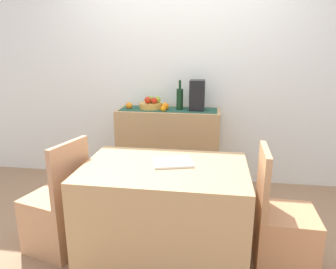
% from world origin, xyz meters
% --- Properties ---
extents(ground_plane, '(6.40, 6.40, 0.02)m').
position_xyz_m(ground_plane, '(0.00, 0.00, -0.01)').
color(ground_plane, '#9A7657').
rests_on(ground_plane, ground).
extents(room_wall_rear, '(6.40, 0.06, 2.70)m').
position_xyz_m(room_wall_rear, '(0.00, 1.18, 1.35)').
color(room_wall_rear, white).
rests_on(room_wall_rear, ground).
extents(sideboard_console, '(1.12, 0.42, 0.89)m').
position_xyz_m(sideboard_console, '(-0.10, 0.92, 0.45)').
color(sideboard_console, tan).
rests_on(sideboard_console, ground).
extents(table_runner, '(1.06, 0.32, 0.01)m').
position_xyz_m(table_runner, '(-0.10, 0.92, 0.90)').
color(table_runner, '#24503F').
rests_on(table_runner, sideboard_console).
extents(fruit_bowl, '(0.26, 0.26, 0.06)m').
position_xyz_m(fruit_bowl, '(-0.30, 0.92, 0.93)').
color(fruit_bowl, gold).
rests_on(fruit_bowl, table_runner).
extents(apple_front, '(0.07, 0.07, 0.07)m').
position_xyz_m(apple_front, '(-0.33, 0.88, 1.00)').
color(apple_front, red).
rests_on(apple_front, fruit_bowl).
extents(apple_left, '(0.07, 0.07, 0.07)m').
position_xyz_m(apple_left, '(-0.23, 0.95, 1.00)').
color(apple_left, '#91B236').
rests_on(apple_left, fruit_bowl).
extents(apple_rear, '(0.07, 0.07, 0.07)m').
position_xyz_m(apple_rear, '(-0.31, 0.95, 1.00)').
color(apple_rear, olive).
rests_on(apple_rear, fruit_bowl).
extents(apple_center, '(0.07, 0.07, 0.07)m').
position_xyz_m(apple_center, '(-0.26, 0.88, 1.00)').
color(apple_center, red).
rests_on(apple_center, fruit_bowl).
extents(wine_bottle, '(0.07, 0.07, 0.32)m').
position_xyz_m(wine_bottle, '(0.02, 0.92, 1.02)').
color(wine_bottle, '#12331A').
rests_on(wine_bottle, sideboard_console).
extents(coffee_maker, '(0.16, 0.18, 0.33)m').
position_xyz_m(coffee_maker, '(0.21, 0.92, 1.06)').
color(coffee_maker, black).
rests_on(coffee_maker, sideboard_console).
extents(orange_loose_far, '(0.08, 0.08, 0.08)m').
position_xyz_m(orange_loose_far, '(-0.54, 0.89, 0.93)').
color(orange_loose_far, orange).
rests_on(orange_loose_far, sideboard_console).
extents(orange_loose_mid, '(0.08, 0.08, 0.08)m').
position_xyz_m(orange_loose_mid, '(-0.14, 0.89, 0.93)').
color(orange_loose_mid, orange).
rests_on(orange_loose_mid, sideboard_console).
extents(orange_loose_near_bowl, '(0.06, 0.06, 0.06)m').
position_xyz_m(orange_loose_near_bowl, '(-0.14, 0.80, 0.93)').
color(orange_loose_near_bowl, orange).
rests_on(orange_loose_near_bowl, sideboard_console).
extents(dining_table, '(1.17, 0.77, 0.74)m').
position_xyz_m(dining_table, '(0.06, -0.38, 0.37)').
color(dining_table, tan).
rests_on(dining_table, ground).
extents(open_book, '(0.33, 0.28, 0.02)m').
position_xyz_m(open_book, '(0.11, -0.32, 0.75)').
color(open_book, white).
rests_on(open_book, dining_table).
extents(chair_near_window, '(0.49, 0.49, 0.90)m').
position_xyz_m(chair_near_window, '(-0.79, -0.38, 0.27)').
color(chair_near_window, tan).
rests_on(chair_near_window, ground).
extents(chair_by_corner, '(0.41, 0.41, 0.90)m').
position_xyz_m(chair_by_corner, '(0.91, -0.38, 0.27)').
color(chair_by_corner, tan).
rests_on(chair_by_corner, ground).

